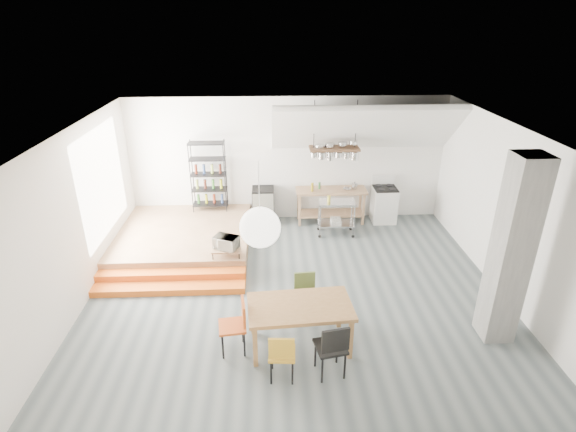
{
  "coord_description": "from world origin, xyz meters",
  "views": [
    {
      "loc": [
        -0.48,
        -7.52,
        5.03
      ],
      "look_at": [
        -0.11,
        0.8,
        1.25
      ],
      "focal_mm": 28.0,
      "sensor_mm": 36.0,
      "label": 1
    }
  ],
  "objects_px": {
    "stove": "(384,204)",
    "rolling_cart": "(336,213)",
    "dining_table": "(300,310)",
    "mini_fridge": "(263,206)"
  },
  "relations": [
    {
      "from": "stove",
      "to": "rolling_cart",
      "type": "relative_size",
      "value": 1.29
    },
    {
      "from": "dining_table",
      "to": "mini_fridge",
      "type": "bearing_deg",
      "value": 93.02
    },
    {
      "from": "dining_table",
      "to": "mini_fridge",
      "type": "xyz_separation_m",
      "value": [
        -0.62,
        4.83,
        -0.23
      ]
    },
    {
      "from": "stove",
      "to": "dining_table",
      "type": "xyz_separation_m",
      "value": [
        -2.53,
        -4.78,
        0.22
      ]
    },
    {
      "from": "rolling_cart",
      "to": "mini_fridge",
      "type": "relative_size",
      "value": 0.97
    },
    {
      "from": "stove",
      "to": "dining_table",
      "type": "height_order",
      "value": "stove"
    },
    {
      "from": "stove",
      "to": "rolling_cart",
      "type": "distance_m",
      "value": 1.54
    },
    {
      "from": "rolling_cart",
      "to": "mini_fridge",
      "type": "xyz_separation_m",
      "value": [
        -1.79,
        0.77,
        -0.1
      ]
    },
    {
      "from": "stove",
      "to": "dining_table",
      "type": "relative_size",
      "value": 0.68
    },
    {
      "from": "dining_table",
      "to": "mini_fridge",
      "type": "height_order",
      "value": "mini_fridge"
    }
  ]
}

